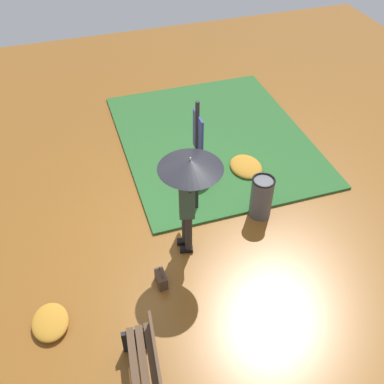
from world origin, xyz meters
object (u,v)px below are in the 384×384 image
object	(u,v)px
info_sign_post	(198,147)
trash_bin	(261,197)
park_bench	(148,376)
person_with_umbrella	(189,181)
handbag	(161,279)

from	to	relation	value
info_sign_post	trash_bin	world-z (taller)	info_sign_post
park_bench	trash_bin	bearing A→B (deg)	133.58
park_bench	trash_bin	distance (m)	3.73
info_sign_post	park_bench	distance (m)	3.61
info_sign_post	park_bench	size ratio (longest dim) A/B	1.64
person_with_umbrella	trash_bin	distance (m)	1.93
handbag	trash_bin	xyz separation A→B (m)	(-0.97, 2.13, 0.29)
trash_bin	handbag	bearing A→B (deg)	-65.46
info_sign_post	handbag	size ratio (longest dim) A/B	6.22
person_with_umbrella	handbag	bearing A→B (deg)	-49.80
info_sign_post	handbag	world-z (taller)	info_sign_post
info_sign_post	park_bench	world-z (taller)	info_sign_post
info_sign_post	person_with_umbrella	bearing A→B (deg)	-25.86
handbag	park_bench	distance (m)	1.73
person_with_umbrella	info_sign_post	world-z (taller)	info_sign_post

